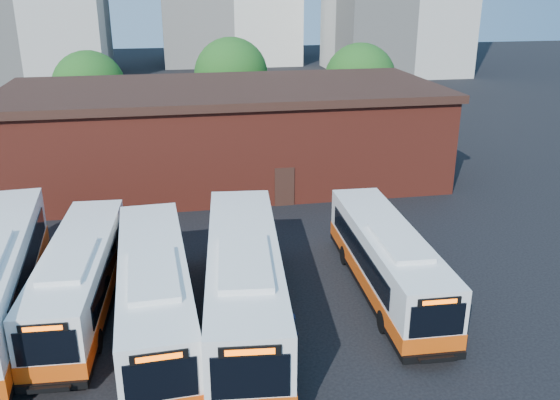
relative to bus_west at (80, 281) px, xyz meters
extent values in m
plane|color=black|center=(7.52, -3.31, -1.40)|extent=(220.00, 220.00, 0.00)
cube|color=black|center=(-1.94, 0.56, 0.77)|extent=(0.79, 9.86, 1.11)
cylinder|color=black|center=(-1.79, -3.46, -0.87)|extent=(0.42, 1.08, 1.06)
cylinder|color=black|center=(-2.31, 3.49, -0.87)|extent=(0.42, 1.08, 1.06)
cube|color=white|center=(0.00, 0.03, 0.20)|extent=(2.92, 10.95, 2.57)
cube|color=#DF4E0E|center=(0.00, 0.03, -0.54)|extent=(2.97, 11.00, 0.63)
cube|color=black|center=(0.00, 0.03, -0.99)|extent=(2.96, 10.99, 0.23)
cube|color=black|center=(-0.31, -5.41, 0.45)|extent=(1.96, 0.17, 1.22)
cube|color=black|center=(-0.31, -5.41, 1.20)|extent=(1.54, 0.14, 0.29)
cube|color=#FF5905|center=(-0.31, -5.45, 1.20)|extent=(1.22, 0.09, 0.16)
cube|color=black|center=(-0.31, -5.46, -0.99)|extent=(2.31, 0.26, 0.29)
cube|color=black|center=(-0.32, -5.67, -0.90)|extent=(1.33, 0.42, 0.05)
cube|color=black|center=(-0.33, -5.83, -0.84)|extent=(1.31, 0.11, 0.16)
cube|color=black|center=(-1.15, 0.46, 0.45)|extent=(0.53, 8.44, 0.95)
cube|color=black|center=(1.19, 0.33, 0.45)|extent=(0.53, 8.44, 0.95)
cube|color=white|center=(-0.08, -1.32, 1.58)|extent=(1.78, 3.88, 0.20)
cylinder|color=black|center=(-1.22, -2.97, -0.95)|extent=(0.34, 0.92, 0.90)
cylinder|color=black|center=(0.87, -3.09, -0.95)|extent=(0.34, 0.92, 0.90)
cylinder|color=black|center=(-0.87, 2.98, -0.95)|extent=(0.34, 0.92, 0.90)
cylinder|color=black|center=(1.21, 2.86, -0.95)|extent=(0.34, 0.92, 0.90)
cube|color=white|center=(3.03, -2.05, 0.33)|extent=(3.05, 11.81, 2.78)
cube|color=#DF4E0E|center=(3.03, -2.05, -0.47)|extent=(3.10, 11.86, 0.68)
cube|color=black|center=(3.03, -2.05, -0.96)|extent=(3.09, 11.85, 0.24)
cube|color=black|center=(3.31, -7.93, 0.60)|extent=(2.11, 0.16, 1.32)
cube|color=black|center=(3.31, -7.94, 1.41)|extent=(1.66, 0.14, 0.31)
cube|color=#FF5905|center=(3.31, -7.97, 1.41)|extent=(1.32, 0.08, 0.18)
cube|color=black|center=(1.74, -1.72, 0.60)|extent=(0.49, 9.12, 1.02)
cube|color=black|center=(4.27, -1.60, 0.60)|extent=(0.49, 9.12, 1.02)
cube|color=white|center=(3.10, -3.51, 1.82)|extent=(1.89, 4.17, 0.21)
cylinder|color=black|center=(2.06, -5.42, -0.91)|extent=(0.36, 0.99, 0.98)
cylinder|color=black|center=(4.31, -5.31, -0.91)|extent=(0.36, 0.99, 0.98)
cylinder|color=black|center=(1.75, 1.01, -0.91)|extent=(0.36, 0.99, 0.98)
cylinder|color=black|center=(4.00, 1.12, -0.91)|extent=(0.36, 0.99, 0.98)
cube|color=white|center=(6.46, -2.12, 0.48)|extent=(3.91, 12.88, 3.01)
cube|color=#DF4E0E|center=(6.46, -2.12, -0.39)|extent=(3.97, 12.94, 0.74)
cube|color=black|center=(6.46, -2.12, -0.92)|extent=(3.96, 12.93, 0.26)
cube|color=black|center=(5.84, -8.46, 0.77)|extent=(2.29, 0.29, 1.43)
cube|color=black|center=(5.84, -8.47, 1.64)|extent=(1.79, 0.24, 0.34)
cube|color=#FF5905|center=(5.84, -8.51, 1.64)|extent=(1.42, 0.16, 0.19)
cube|color=black|center=(5.13, -1.57, 0.77)|extent=(1.01, 9.85, 1.11)
cube|color=black|center=(7.87, -1.83, 0.77)|extent=(1.01, 9.85, 1.11)
cube|color=white|center=(6.31, -3.70, 2.09)|extent=(2.25, 4.59, 0.23)
cylinder|color=black|center=(4.90, -5.58, -0.87)|extent=(0.44, 1.08, 1.06)
cylinder|color=black|center=(7.33, -5.81, -0.87)|extent=(0.44, 1.08, 1.06)
cylinder|color=black|center=(5.57, 1.36, -0.87)|extent=(0.44, 1.08, 1.06)
cylinder|color=black|center=(8.00, 1.13, -0.87)|extent=(0.44, 1.08, 1.06)
cube|color=white|center=(12.83, -0.68, 0.22)|extent=(2.71, 11.01, 2.60)
cube|color=#DF4E0E|center=(12.83, -0.68, -0.53)|extent=(2.76, 11.05, 0.64)
cube|color=black|center=(12.83, -0.68, -0.99)|extent=(2.75, 11.04, 0.23)
cube|color=black|center=(12.63, -6.16, 0.47)|extent=(1.98, 0.12, 1.23)
cube|color=black|center=(12.63, -6.17, 1.22)|extent=(1.55, 0.11, 0.29)
cube|color=#FF5905|center=(12.63, -6.21, 1.22)|extent=(1.23, 0.06, 0.16)
cube|color=black|center=(12.63, -6.22, -0.99)|extent=(2.33, 0.21, 0.29)
cube|color=black|center=(12.62, -6.43, -0.90)|extent=(1.33, 0.39, 0.05)
cube|color=black|center=(12.62, -6.59, -0.83)|extent=(1.32, 0.08, 0.16)
cube|color=black|center=(11.66, -0.27, 0.47)|extent=(0.35, 8.52, 0.96)
cube|color=black|center=(14.02, -0.35, 0.47)|extent=(0.35, 8.52, 0.96)
cube|color=white|center=(12.78, -2.04, 1.61)|extent=(1.71, 3.88, 0.20)
cylinder|color=black|center=(11.67, -3.73, -0.94)|extent=(0.32, 0.92, 0.91)
cylinder|color=black|center=(13.77, -3.81, -0.94)|extent=(0.32, 0.92, 0.91)
cylinder|color=black|center=(11.88, 2.28, -0.94)|extent=(0.32, 0.92, 0.91)
cylinder|color=black|center=(13.98, 2.20, -0.94)|extent=(0.32, 0.92, 0.91)
imported|color=#111732|center=(7.78, -4.92, -0.41)|extent=(0.53, 0.76, 1.97)
cube|color=maroon|center=(7.52, 16.69, 1.60)|extent=(28.00, 12.00, 6.00)
cube|color=black|center=(7.52, 16.69, 4.75)|extent=(28.60, 12.60, 0.50)
cube|color=black|center=(10.52, 10.66, -0.20)|extent=(1.20, 0.08, 2.40)
cylinder|color=#382314|center=(-2.48, 28.69, -0.05)|extent=(0.36, 0.36, 2.70)
sphere|color=#18581A|center=(-2.48, 28.69, 3.25)|extent=(6.00, 6.00, 6.00)
cylinder|color=#382314|center=(9.52, 30.69, 0.08)|extent=(0.36, 0.36, 2.95)
sphere|color=#18581A|center=(9.52, 30.69, 3.69)|extent=(6.56, 6.56, 6.56)
cylinder|color=#382314|center=(20.52, 27.69, 0.01)|extent=(0.36, 0.36, 2.81)
sphere|color=#18581A|center=(20.52, 27.69, 3.44)|extent=(6.24, 6.24, 6.24)
camera|label=1|loc=(4.10, -22.53, 11.38)|focal=38.00mm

